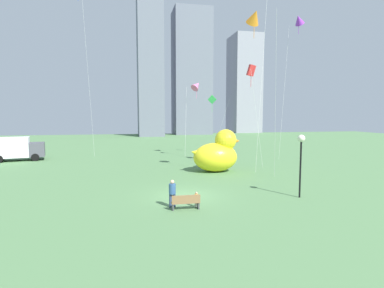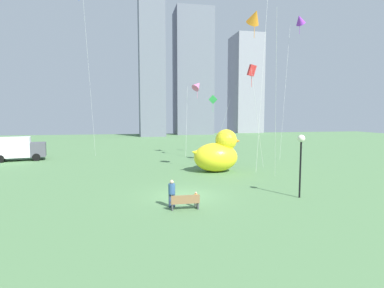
# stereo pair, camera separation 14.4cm
# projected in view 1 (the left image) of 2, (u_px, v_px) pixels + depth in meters

# --- Properties ---
(ground_plane) EXTENTS (140.00, 140.00, 0.00)m
(ground_plane) POSITION_uv_depth(u_px,v_px,m) (186.00, 196.00, 21.44)
(ground_plane) COLOR #537D4D
(park_bench) EXTENTS (1.68, 0.45, 0.90)m
(park_bench) POSITION_uv_depth(u_px,v_px,m) (186.00, 202.00, 18.25)
(park_bench) COLOR olive
(park_bench) RESTS_ON ground
(person_adult) EXTENTS (0.41, 0.41, 1.67)m
(person_adult) POSITION_uv_depth(u_px,v_px,m) (172.00, 192.00, 18.71)
(person_adult) COLOR #38476B
(person_adult) RESTS_ON ground
(person_child) EXTENTS (0.23, 0.23, 0.93)m
(person_child) POSITION_uv_depth(u_px,v_px,m) (196.00, 199.00, 18.81)
(person_child) COLOR silver
(person_child) RESTS_ON ground
(giant_inflatable_duck) EXTENTS (4.99, 3.20, 4.14)m
(giant_inflatable_duck) POSITION_uv_depth(u_px,v_px,m) (217.00, 154.00, 30.42)
(giant_inflatable_duck) COLOR yellow
(giant_inflatable_duck) RESTS_ON ground
(lamppost) EXTENTS (0.49, 0.49, 4.24)m
(lamppost) POSITION_uv_depth(u_px,v_px,m) (301.00, 148.00, 20.72)
(lamppost) COLOR black
(lamppost) RESTS_ON ground
(box_truck) EXTENTS (6.40, 3.48, 2.85)m
(box_truck) POSITION_uv_depth(u_px,v_px,m) (15.00, 149.00, 37.42)
(box_truck) COLOR white
(box_truck) RESTS_ON ground
(city_skyline) EXTENTS (37.34, 21.19, 39.83)m
(city_skyline) POSITION_uv_depth(u_px,v_px,m) (195.00, 73.00, 88.82)
(city_skyline) COLOR slate
(city_skyline) RESTS_ON ground
(kite_red) EXTENTS (1.85, 1.67, 10.74)m
(kite_red) POSITION_uv_depth(u_px,v_px,m) (251.00, 71.00, 32.12)
(kite_red) COLOR silver
(kite_red) RESTS_ON ground
(kite_orange) EXTENTS (3.15, 3.36, 14.38)m
(kite_orange) POSITION_uv_depth(u_px,v_px,m) (254.00, 17.00, 25.73)
(kite_orange) COLOR silver
(kite_orange) RESTS_ON ground
(kite_purple) EXTENTS (3.16, 3.12, 17.83)m
(kite_purple) POSITION_uv_depth(u_px,v_px,m) (299.00, 20.00, 37.93)
(kite_purple) COLOR silver
(kite_purple) RESTS_ON ground
(kite_green) EXTENTS (2.77, 3.08, 8.27)m
(kite_green) POSITION_uv_depth(u_px,v_px,m) (213.00, 102.00, 43.00)
(kite_green) COLOR silver
(kite_green) RESTS_ON ground
(kite_pink) EXTENTS (2.72, 2.79, 10.16)m
(kite_pink) POSITION_uv_depth(u_px,v_px,m) (197.00, 86.00, 41.15)
(kite_pink) COLOR silver
(kite_pink) RESTS_ON ground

